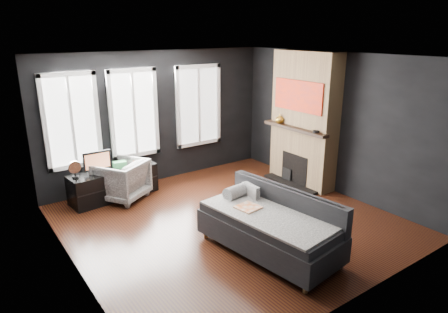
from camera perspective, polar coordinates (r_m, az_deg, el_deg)
floor at (r=6.81m, az=0.79°, el=-9.23°), size 5.00×5.00×0.00m
ceiling at (r=6.09m, az=0.90°, el=14.09°), size 5.00×5.00×0.00m
wall_back at (r=8.40m, az=-9.33°, el=5.53°), size 5.00×0.02×2.70m
wall_left at (r=5.31m, az=-21.53°, el=-2.63°), size 0.02×5.00×2.70m
wall_right at (r=8.01m, az=15.48°, el=4.53°), size 0.02×5.00×2.70m
windows at (r=8.03m, az=-12.51°, el=12.25°), size 4.00×0.16×1.76m
fireplace at (r=8.24m, az=11.38°, el=5.19°), size 0.70×1.62×2.70m
sofa at (r=5.78m, az=6.42°, el=-9.55°), size 1.31×2.20×0.89m
stripe_pillow at (r=6.19m, az=3.86°, el=-5.53°), size 0.09×0.35×0.35m
armchair at (r=7.76m, az=-14.46°, el=-2.99°), size 1.10×1.08×0.84m
media_console at (r=7.90m, az=-15.46°, el=-3.74°), size 1.69×0.69×0.57m
monitor at (r=7.65m, az=-17.67°, el=-0.56°), size 0.52×0.12×0.46m
desk_fan at (r=7.53m, az=-20.55°, el=-1.71°), size 0.24×0.24×0.32m
mug at (r=7.93m, az=-12.38°, el=-0.75°), size 0.15×0.13×0.13m
book at (r=8.08m, az=-11.62°, el=-0.05°), size 0.16×0.02×0.21m
storage_box at (r=7.84m, az=-14.69°, el=-1.15°), size 0.26×0.18×0.13m
mantel_vase at (r=8.38m, az=7.95°, el=5.37°), size 0.21×0.22×0.18m
mantel_clock at (r=7.72m, az=13.00°, el=3.49°), size 0.15×0.15×0.04m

